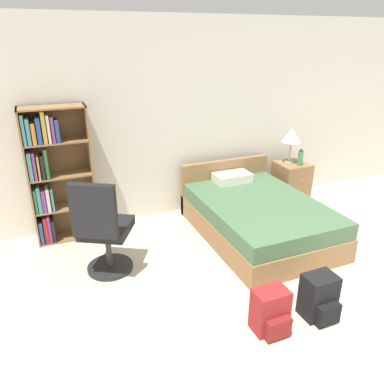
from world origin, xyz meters
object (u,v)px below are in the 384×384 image
at_px(office_chair, 103,230).
at_px(nightstand, 291,182).
at_px(table_lamp, 292,136).
at_px(backpack_red, 271,312).
at_px(bed, 256,215).
at_px(backpack_black, 319,298).
at_px(water_bottle, 300,158).
at_px(bookshelf, 52,174).

xyz_separation_m(office_chair, nightstand, (2.94, 0.84, -0.22)).
bearing_deg(table_lamp, backpack_red, -128.28).
distance_m(nightstand, table_lamp, 0.71).
xyz_separation_m(table_lamp, backpack_red, (-1.76, -2.23, -0.83)).
xyz_separation_m(bed, backpack_black, (-0.29, -1.55, -0.05)).
bearing_deg(water_bottle, bed, -152.15).
bearing_deg(bookshelf, bed, -19.69).
height_order(nightstand, backpack_red, nightstand).
bearing_deg(bed, nightstand, 33.26).
relative_size(bookshelf, backpack_red, 4.16).
height_order(bookshelf, office_chair, bookshelf).
relative_size(bed, backpack_red, 4.91).
xyz_separation_m(nightstand, backpack_black, (-1.31, -2.22, -0.11)).
bearing_deg(table_lamp, backpack_black, -119.35).
distance_m(water_bottle, backpack_black, 2.56).
height_order(water_bottle, backpack_red, water_bottle).
relative_size(bookshelf, nightstand, 2.68).
bearing_deg(backpack_red, table_lamp, 51.72).
bearing_deg(bed, backpack_black, -100.70).
relative_size(office_chair, table_lamp, 2.12).
relative_size(bookshelf, backpack_black, 3.95).
xyz_separation_m(bed, water_bottle, (1.06, 0.56, 0.47)).
bearing_deg(backpack_red, office_chair, 129.85).
distance_m(nightstand, backpack_red, 2.85).
distance_m(bookshelf, office_chair, 1.11).
relative_size(nightstand, table_lamp, 1.18).
xyz_separation_m(bed, office_chair, (-1.92, -0.17, 0.27)).
bearing_deg(water_bottle, table_lamp, 120.03).
xyz_separation_m(bookshelf, backpack_red, (1.51, -2.35, -0.66)).
height_order(office_chair, water_bottle, office_chair).
bearing_deg(backpack_black, nightstand, 59.34).
relative_size(bed, table_lamp, 3.72).
bearing_deg(backpack_black, bookshelf, 130.28).
bearing_deg(backpack_red, bed, 62.70).
relative_size(bed, water_bottle, 8.24).
bearing_deg(table_lamp, office_chair, -163.14).
bearing_deg(bookshelf, table_lamp, -2.08).
bearing_deg(backpack_black, water_bottle, 57.33).
bearing_deg(water_bottle, office_chair, -166.21).
distance_m(bookshelf, nightstand, 3.37).
relative_size(bed, nightstand, 3.16).
xyz_separation_m(bookshelf, table_lamp, (3.28, -0.12, 0.17)).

